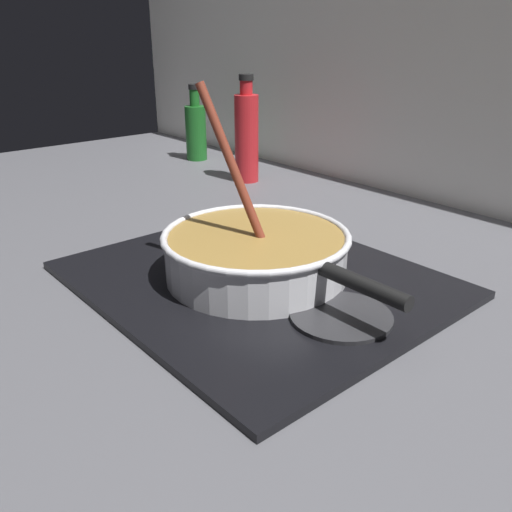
% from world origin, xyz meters
% --- Properties ---
extents(ground, '(2.40, 1.60, 0.04)m').
position_xyz_m(ground, '(0.00, 0.00, -0.02)').
color(ground, '#4C4C51').
extents(backsplash_wall, '(2.40, 0.02, 0.55)m').
position_xyz_m(backsplash_wall, '(0.00, 0.79, 0.28)').
color(backsplash_wall, silver).
rests_on(backsplash_wall, ground).
extents(hob_plate, '(0.56, 0.48, 0.01)m').
position_xyz_m(hob_plate, '(0.10, 0.18, 0.01)').
color(hob_plate, black).
rests_on(hob_plate, ground).
extents(burner_ring, '(0.21, 0.21, 0.01)m').
position_xyz_m(burner_ring, '(0.10, 0.18, 0.02)').
color(burner_ring, '#592D0C').
rests_on(burner_ring, hob_plate).
extents(spare_burner, '(0.14, 0.14, 0.01)m').
position_xyz_m(spare_burner, '(0.28, 0.18, 0.01)').
color(spare_burner, '#262628').
rests_on(spare_burner, hob_plate).
extents(cooking_pan, '(0.43, 0.30, 0.30)m').
position_xyz_m(cooking_pan, '(0.10, 0.18, 0.05)').
color(cooking_pan, silver).
rests_on(cooking_pan, hob_plate).
extents(sauce_bottle, '(0.06, 0.06, 0.27)m').
position_xyz_m(sauce_bottle, '(-0.40, 0.57, 0.12)').
color(sauce_bottle, red).
rests_on(sauce_bottle, ground).
extents(oil_bottle, '(0.06, 0.06, 0.23)m').
position_xyz_m(oil_bottle, '(-0.70, 0.62, 0.09)').
color(oil_bottle, '#19591E').
rests_on(oil_bottle, ground).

